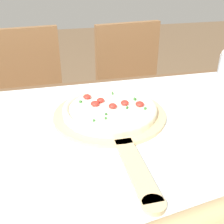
{
  "coord_description": "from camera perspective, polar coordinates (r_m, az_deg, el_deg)",
  "views": [
    {
      "loc": [
        -0.22,
        -0.62,
        1.17
      ],
      "look_at": [
        -0.05,
        0.1,
        0.78
      ],
      "focal_mm": 45.0,
      "sensor_mm": 36.0,
      "label": 1
    }
  ],
  "objects": [
    {
      "name": "dining_table",
      "position": [
        0.85,
        4.86,
        -11.16
      ],
      "size": [
        1.31,
        0.88,
        0.74
      ],
      "color": "brown",
      "rests_on": "ground_plane"
    },
    {
      "name": "towel_cloth",
      "position": [
        0.78,
        5.18,
        -4.96
      ],
      "size": [
        1.23,
        0.8,
        0.0
      ],
      "color": "silver",
      "rests_on": "dining_table"
    },
    {
      "name": "pizza_peel",
      "position": [
        0.85,
        -0.04,
        -1.34
      ],
      "size": [
        0.35,
        0.58,
        0.01
      ],
      "color": "#D6B784",
      "rests_on": "towel_cloth"
    },
    {
      "name": "pizza",
      "position": [
        0.86,
        -0.47,
        0.64
      ],
      "size": [
        0.29,
        0.29,
        0.03
      ],
      "color": "beige",
      "rests_on": "pizza_peel"
    },
    {
      "name": "chair_left",
      "position": [
        1.58,
        -16.22,
        2.12
      ],
      "size": [
        0.44,
        0.44,
        0.87
      ],
      "rotation": [
        0.0,
        0.0,
        0.1
      ],
      "color": "brown",
      "rests_on": "ground_plane"
    },
    {
      "name": "chair_right",
      "position": [
        1.64,
        4.2,
        4.28
      ],
      "size": [
        0.44,
        0.44,
        0.87
      ],
      "rotation": [
        0.0,
        0.0,
        0.12
      ],
      "color": "brown",
      "rests_on": "ground_plane"
    }
  ]
}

